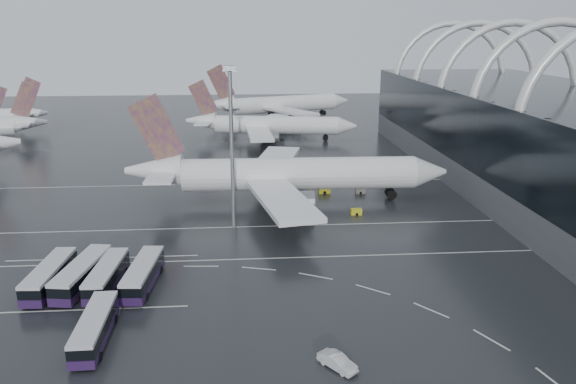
{
  "coord_description": "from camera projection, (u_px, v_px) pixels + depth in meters",
  "views": [
    {
      "loc": [
        -2.51,
        -78.97,
        32.96
      ],
      "look_at": [
        4.31,
        8.87,
        7.0
      ],
      "focal_mm": 35.0,
      "sensor_mm": 36.0,
      "label": 1
    }
  ],
  "objects": [
    {
      "name": "airliner_gate_c",
      "position": [
        277.0,
        105.0,
        208.52
      ],
      "size": [
        56.1,
        51.11,
        20.53
      ],
      "rotation": [
        0.0,
        0.0,
        0.34
      ],
      "color": "white",
      "rests_on": "ground"
    },
    {
      "name": "gse_cart_belly_b",
      "position": [
        360.0,
        191.0,
        115.58
      ],
      "size": [
        1.93,
        1.14,
        1.05
      ],
      "primitive_type": "cube",
      "color": "slate",
      "rests_on": "ground"
    },
    {
      "name": "gse_cart_belly_c",
      "position": [
        293.0,
        205.0,
        105.91
      ],
      "size": [
        2.32,
        1.37,
        1.26
      ],
      "primitive_type": "cube",
      "color": "gold",
      "rests_on": "ground"
    },
    {
      "name": "airliner_main",
      "position": [
        283.0,
        175.0,
        109.09
      ],
      "size": [
        62.58,
        55.06,
        21.25
      ],
      "rotation": [
        0.0,
        0.0,
        -0.02
      ],
      "color": "white",
      "rests_on": "ground"
    },
    {
      "name": "bus_row_near_a",
      "position": [
        50.0,
        276.0,
        73.32
      ],
      "size": [
        3.67,
        12.99,
        3.16
      ],
      "rotation": [
        0.0,
        0.0,
        1.51
      ],
      "color": "#301542",
      "rests_on": "ground"
    },
    {
      "name": "van_curve_c",
      "position": [
        337.0,
        362.0,
        56.22
      ],
      "size": [
        3.97,
        4.45,
        1.46
      ],
      "primitive_type": "imported",
      "rotation": [
        0.0,
        0.0,
        0.67
      ],
      "color": "silver",
      "rests_on": "ground"
    },
    {
      "name": "bus_row_near_c",
      "position": [
        107.0,
        275.0,
        73.55
      ],
      "size": [
        3.54,
        12.57,
        3.06
      ],
      "rotation": [
        0.0,
        0.0,
        1.51
      ],
      "color": "#301542",
      "rests_on": "ground"
    },
    {
      "name": "bus_bay_line_south",
      "position": [
        71.0,
        310.0,
        67.94
      ],
      "size": [
        28.0,
        0.25,
        0.01
      ],
      "primitive_type": "cube",
      "color": "silver",
      "rests_on": "ground"
    },
    {
      "name": "bus_row_far_c",
      "position": [
        95.0,
        327.0,
        60.86
      ],
      "size": [
        3.04,
        12.19,
        2.99
      ],
      "rotation": [
        0.0,
        0.0,
        1.58
      ],
      "color": "#301542",
      "rests_on": "ground"
    },
    {
      "name": "bus_row_near_b",
      "position": [
        82.0,
        273.0,
        73.8
      ],
      "size": [
        5.02,
        13.64,
        3.28
      ],
      "rotation": [
        0.0,
        0.0,
        1.42
      ],
      "color": "#301542",
      "rests_on": "ground"
    },
    {
      "name": "gse_cart_belly_e",
      "position": [
        324.0,
        190.0,
        115.81
      ],
      "size": [
        2.32,
        1.37,
        1.27
      ],
      "primitive_type": "cube",
      "color": "gold",
      "rests_on": "ground"
    },
    {
      "name": "lane_marking_near",
      "position": [
        265.0,
        258.0,
        83.11
      ],
      "size": [
        120.0,
        0.25,
        0.01
      ],
      "primitive_type": "cube",
      "color": "silver",
      "rests_on": "ground"
    },
    {
      "name": "floodlight_mast",
      "position": [
        231.0,
        129.0,
        91.56
      ],
      "size": [
        2.08,
        2.08,
        27.08
      ],
      "color": "gray",
      "rests_on": "ground"
    },
    {
      "name": "lane_marking_mid",
      "position": [
        262.0,
        226.0,
        96.5
      ],
      "size": [
        120.0,
        0.25,
        0.01
      ],
      "primitive_type": "cube",
      "color": "silver",
      "rests_on": "ground"
    },
    {
      "name": "airliner_gate_b",
      "position": [
        268.0,
        125.0,
        169.02
      ],
      "size": [
        51.8,
        46.04,
        18.01
      ],
      "rotation": [
        0.0,
        0.0,
        -0.16
      ],
      "color": "white",
      "rests_on": "ground"
    },
    {
      "name": "bus_row_near_d",
      "position": [
        143.0,
        274.0,
        73.85
      ],
      "size": [
        3.89,
        12.97,
        3.15
      ],
      "rotation": [
        0.0,
        0.0,
        1.49
      ],
      "color": "#301542",
      "rests_on": "ground"
    },
    {
      "name": "ground",
      "position": [
        264.0,
        253.0,
        85.02
      ],
      "size": [
        420.0,
        420.0,
        0.0
      ],
      "primitive_type": "plane",
      "color": "black",
      "rests_on": "ground"
    },
    {
      "name": "lane_marking_far",
      "position": [
        258.0,
        183.0,
        123.27
      ],
      "size": [
        120.0,
        0.25,
        0.01
      ],
      "primitive_type": "cube",
      "color": "silver",
      "rests_on": "ground"
    },
    {
      "name": "gse_cart_belly_a",
      "position": [
        356.0,
        212.0,
        102.5
      ],
      "size": [
        1.98,
        1.17,
        1.08
      ],
      "primitive_type": "cube",
      "color": "gold",
      "rests_on": "ground"
    },
    {
      "name": "bus_bay_line_north",
      "position": [
        103.0,
        258.0,
        83.24
      ],
      "size": [
        28.0,
        0.25,
        0.01
      ],
      "primitive_type": "cube",
      "color": "silver",
      "rests_on": "ground"
    }
  ]
}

